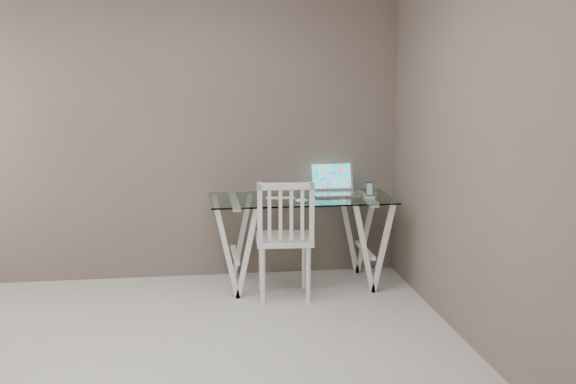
% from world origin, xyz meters
% --- Properties ---
extents(room, '(4.50, 4.52, 2.71)m').
position_xyz_m(room, '(-0.06, 0.02, 1.72)').
color(room, beige).
rests_on(room, ground).
extents(desk, '(1.50, 0.70, 0.75)m').
position_xyz_m(desk, '(1.10, 1.85, 0.38)').
color(desk, silver).
rests_on(desk, ground).
extents(chair, '(0.46, 0.46, 0.96)m').
position_xyz_m(chair, '(0.91, 1.50, 0.53)').
color(chair, white).
rests_on(chair, ground).
extents(laptop, '(0.37, 0.34, 0.25)m').
position_xyz_m(laptop, '(1.40, 2.00, 0.81)').
color(laptop, silver).
rests_on(laptop, desk).
extents(keyboard, '(0.25, 0.11, 0.01)m').
position_xyz_m(keyboard, '(0.92, 1.83, 0.75)').
color(keyboard, silver).
rests_on(keyboard, desk).
extents(mouse, '(0.10, 0.06, 0.03)m').
position_xyz_m(mouse, '(1.07, 1.64, 0.76)').
color(mouse, white).
rests_on(mouse, desk).
extents(phone_dock, '(0.07, 0.07, 0.13)m').
position_xyz_m(phone_dock, '(1.65, 1.76, 0.78)').
color(phone_dock, white).
rests_on(phone_dock, desk).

